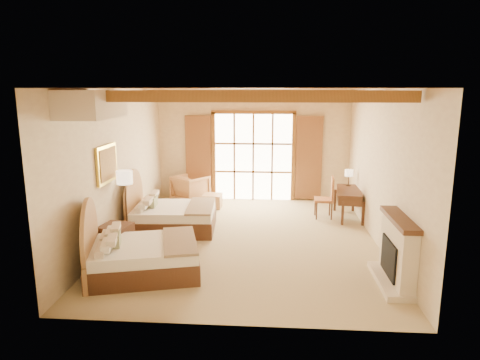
# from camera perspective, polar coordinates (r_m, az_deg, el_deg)

# --- Properties ---
(floor) EXTENTS (7.00, 7.00, 0.00)m
(floor) POSITION_cam_1_polar(r_m,az_deg,el_deg) (9.39, 0.84, -7.84)
(floor) COLOR tan
(floor) RESTS_ON ground
(wall_back) EXTENTS (5.50, 0.00, 5.50)m
(wall_back) POSITION_cam_1_polar(r_m,az_deg,el_deg) (12.43, 1.80, 4.65)
(wall_back) COLOR beige
(wall_back) RESTS_ON ground
(wall_left) EXTENTS (0.00, 7.00, 7.00)m
(wall_left) POSITION_cam_1_polar(r_m,az_deg,el_deg) (9.53, -15.88, 1.95)
(wall_left) COLOR beige
(wall_left) RESTS_ON ground
(wall_right) EXTENTS (0.00, 7.00, 7.00)m
(wall_right) POSITION_cam_1_polar(r_m,az_deg,el_deg) (9.24, 18.17, 1.51)
(wall_right) COLOR beige
(wall_right) RESTS_ON ground
(ceiling) EXTENTS (7.00, 7.00, 0.00)m
(ceiling) POSITION_cam_1_polar(r_m,az_deg,el_deg) (8.83, 0.91, 12.09)
(ceiling) COLOR #A86432
(ceiling) RESTS_ON ground
(ceiling_beams) EXTENTS (5.39, 4.60, 0.18)m
(ceiling_beams) POSITION_cam_1_polar(r_m,az_deg,el_deg) (8.83, 0.91, 11.31)
(ceiling_beams) COLOR brown
(ceiling_beams) RESTS_ON ceiling
(french_doors) EXTENTS (3.95, 0.08, 2.60)m
(french_doors) POSITION_cam_1_polar(r_m,az_deg,el_deg) (12.42, 1.77, 3.02)
(french_doors) COLOR white
(french_doors) RESTS_ON ground
(fireplace) EXTENTS (0.46, 1.40, 1.16)m
(fireplace) POSITION_cam_1_polar(r_m,az_deg,el_deg) (7.62, 20.11, -9.32)
(fireplace) COLOR beige
(fireplace) RESTS_ON ground
(painting) EXTENTS (0.06, 0.95, 0.75)m
(painting) POSITION_cam_1_polar(r_m,az_deg,el_deg) (8.80, -17.29, 2.06)
(painting) COLOR gold
(painting) RESTS_ON wall_left
(canopy_valance) EXTENTS (0.70, 1.40, 0.45)m
(canopy_valance) POSITION_cam_1_polar(r_m,az_deg,el_deg) (7.41, -19.17, 9.53)
(canopy_valance) COLOR beige
(canopy_valance) RESTS_ON ceiling
(bed_near) EXTENTS (2.20, 1.83, 1.23)m
(bed_near) POSITION_cam_1_polar(r_m,az_deg,el_deg) (7.80, -13.73, -9.51)
(bed_near) COLOR #4F311F
(bed_near) RESTS_ON floor
(bed_far) EXTENTS (1.97, 1.53, 1.24)m
(bed_far) POSITION_cam_1_polar(r_m,az_deg,el_deg) (9.98, -9.69, -4.53)
(bed_far) COLOR #4F311F
(bed_far) RESTS_ON floor
(nightstand) EXTENTS (0.62, 0.62, 0.64)m
(nightstand) POSITION_cam_1_polar(r_m,az_deg,el_deg) (8.68, -16.14, -7.77)
(nightstand) COLOR #4F311F
(nightstand) RESTS_ON floor
(floor_lamp) EXTENTS (0.33, 0.33, 1.55)m
(floor_lamp) POSITION_cam_1_polar(r_m,az_deg,el_deg) (9.14, -15.12, -0.24)
(floor_lamp) COLOR #39291D
(floor_lamp) RESTS_ON floor
(armchair) EXTENTS (1.19, 1.19, 0.79)m
(armchair) POSITION_cam_1_polar(r_m,az_deg,el_deg) (12.34, -6.62, -1.17)
(armchair) COLOR #B67F4E
(armchair) RESTS_ON floor
(ottoman) EXTENTS (0.52, 0.52, 0.37)m
(ottoman) POSITION_cam_1_polar(r_m,az_deg,el_deg) (11.77, -3.74, -2.80)
(ottoman) COLOR #A1784A
(ottoman) RESTS_ON floor
(desk) EXTENTS (0.73, 1.41, 0.73)m
(desk) POSITION_cam_1_polar(r_m,az_deg,el_deg) (11.12, 14.25, -2.95)
(desk) COLOR #4F311F
(desk) RESTS_ON floor
(desk_chair) EXTENTS (0.50, 0.50, 1.05)m
(desk_chair) POSITION_cam_1_polar(r_m,az_deg,el_deg) (11.01, 11.19, -3.29)
(desk_chair) COLOR #B86E38
(desk_chair) RESTS_ON floor
(desk_lamp) EXTENTS (0.21, 0.21, 0.42)m
(desk_lamp) POSITION_cam_1_polar(r_m,az_deg,el_deg) (11.44, 14.33, 0.83)
(desk_lamp) COLOR #39291D
(desk_lamp) RESTS_ON desk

